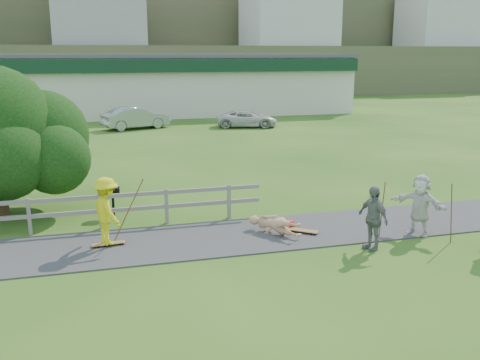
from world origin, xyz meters
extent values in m
plane|color=#265217|center=(0.00, 0.00, 0.00)|extent=(260.00, 260.00, 0.00)
cube|color=#3A3B3D|center=(0.00, 1.50, 0.02)|extent=(34.00, 3.00, 0.04)
cube|color=#68635B|center=(-4.00, 3.30, 0.55)|extent=(0.10, 0.10, 1.10)
cube|color=#68635B|center=(-2.00, 3.30, 0.55)|extent=(0.10, 0.10, 1.10)
cube|color=#68635B|center=(0.00, 3.30, 0.55)|extent=(0.10, 0.10, 1.10)
cube|color=#68635B|center=(2.00, 3.30, 0.55)|extent=(0.10, 0.10, 1.10)
cube|color=#68635B|center=(-4.50, 3.30, 1.00)|extent=(15.00, 0.08, 0.12)
cube|color=#68635B|center=(-4.50, 3.30, 0.55)|extent=(15.00, 0.08, 0.12)
cube|color=beige|center=(4.00, 35.00, 2.40)|extent=(32.00, 10.00, 4.80)
cube|color=#12331F|center=(4.00, 29.80, 4.20)|extent=(32.00, 0.60, 1.00)
cube|color=#505055|center=(4.00, 35.00, 4.95)|extent=(32.50, 10.50, 0.30)
cube|color=#4C5B35|center=(0.00, 55.00, 3.00)|extent=(220.00, 14.00, 6.00)
cube|color=beige|center=(0.00, 55.00, 9.50)|extent=(10.00, 9.00, 7.00)
cube|color=#4C5B35|center=(0.00, 68.00, 6.50)|extent=(220.00, 14.00, 13.00)
cube|color=#4C5B35|center=(0.00, 81.00, 10.50)|extent=(220.00, 14.00, 21.00)
imported|color=yellow|center=(-1.83, 1.64, 0.93)|extent=(1.11, 1.38, 1.86)
imported|color=tan|center=(2.88, 1.37, 0.31)|extent=(1.61, 1.32, 0.62)
imported|color=slate|center=(5.04, -0.41, 0.88)|extent=(0.67, 1.11, 1.76)
imported|color=silver|center=(6.93, 0.28, 0.90)|extent=(1.32, 1.71, 1.80)
imported|color=#9B9FA3|center=(0.84, 25.24, 0.77)|extent=(4.93, 3.05, 1.53)
imported|color=silver|center=(8.57, 24.01, 0.60)|extent=(4.68, 2.93, 1.21)
sphere|color=red|center=(3.48, 1.72, 0.16)|extent=(0.32, 0.32, 0.32)
cylinder|color=brown|center=(-1.23, 2.04, 0.98)|extent=(0.03, 0.03, 1.97)
cylinder|color=brown|center=(5.52, -0.03, 0.87)|extent=(0.03, 0.03, 1.75)
cylinder|color=brown|center=(7.38, -0.55, 0.86)|extent=(0.03, 0.03, 1.72)
camera|label=1|loc=(-2.03, -12.65, 5.18)|focal=40.00mm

